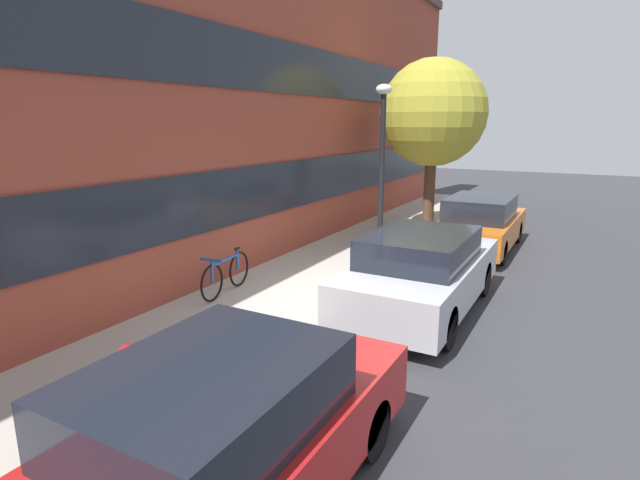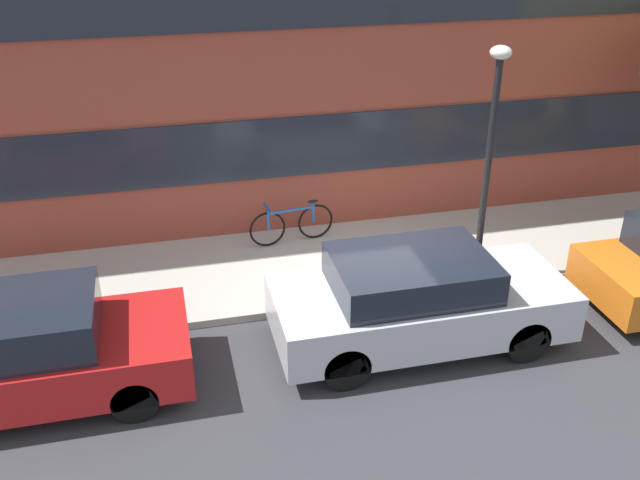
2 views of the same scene
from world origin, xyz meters
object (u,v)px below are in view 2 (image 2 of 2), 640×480
(bicycle, at_px, (292,223))
(lamp_post, at_px, (491,137))
(parked_car_red, at_px, (29,352))
(parked_car_silver, at_px, (418,300))
(fire_hydrant, at_px, (80,291))

(bicycle, xyz_separation_m, lamp_post, (2.74, -1.87, 2.01))
(parked_car_red, bearing_deg, parked_car_silver, 0.00)
(fire_hydrant, height_order, lamp_post, lamp_post)
(lamp_post, bearing_deg, parked_car_red, -168.38)
(parked_car_silver, distance_m, lamp_post, 2.78)
(parked_car_silver, bearing_deg, bicycle, 109.68)
(parked_car_red, distance_m, lamp_post, 7.17)
(parked_car_red, height_order, fire_hydrant, parked_car_red)
(parked_car_silver, xyz_separation_m, fire_hydrant, (-4.70, 1.66, -0.18))
(parked_car_red, xyz_separation_m, parked_car_silver, (5.22, 0.00, 0.01))
(parked_car_red, relative_size, parked_car_silver, 0.94)
(parked_car_silver, bearing_deg, lamp_post, 41.54)
(parked_car_red, bearing_deg, lamp_post, 11.62)
(bicycle, relative_size, lamp_post, 0.42)
(fire_hydrant, distance_m, bicycle, 3.88)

